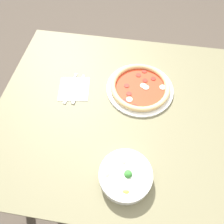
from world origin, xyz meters
name	(u,v)px	position (x,y,z in m)	size (l,w,h in m)	color
ground_plane	(127,164)	(0.00, 0.00, 0.00)	(8.00, 8.00, 0.00)	#4C4238
dining_table	(134,121)	(0.00, 0.00, 0.65)	(1.36, 1.04, 0.74)	#706B4C
pizza	(140,87)	(-0.01, -0.14, 0.76)	(0.34, 0.34, 0.04)	white
bowl	(125,176)	(0.01, 0.32, 0.77)	(0.21, 0.21, 0.07)	white
napkin	(74,89)	(0.33, -0.09, 0.74)	(0.17, 0.17, 0.00)	white
fork	(78,89)	(0.30, -0.09, 0.75)	(0.02, 0.19, 0.00)	silver
knife	(71,87)	(0.34, -0.10, 0.75)	(0.02, 0.20, 0.01)	silver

